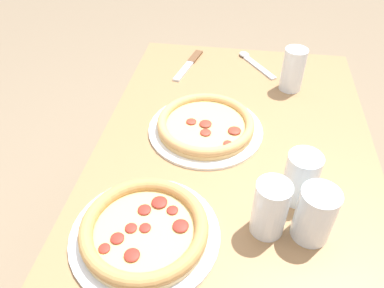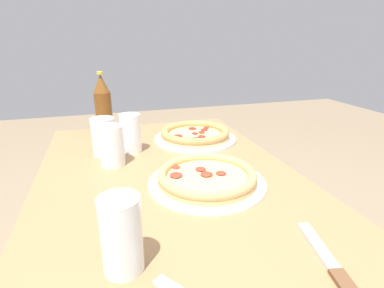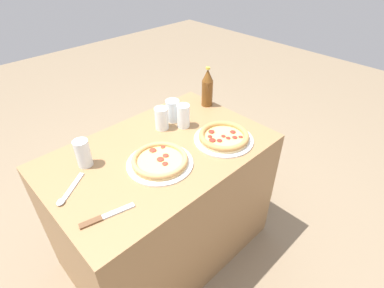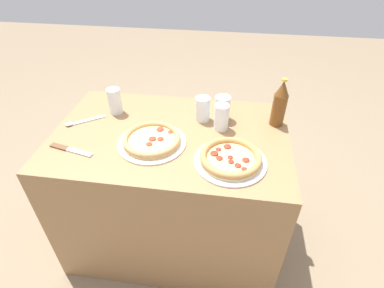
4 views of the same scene
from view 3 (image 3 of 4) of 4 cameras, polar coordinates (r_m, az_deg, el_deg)
ground_plane at (r=2.01m, az=-4.72°, el=-18.52°), size 8.00×8.00×0.00m
table at (r=1.71m, az=-5.35°, el=-11.21°), size 1.10×0.71×0.75m
pizza_pepperoni at (r=1.37m, az=-6.15°, el=-3.18°), size 0.30×0.30×0.04m
pizza_margherita at (r=1.52m, az=6.06°, el=1.35°), size 0.30×0.30×0.04m
glass_water at (r=1.42m, az=-19.99°, el=-1.89°), size 0.07×0.07×0.13m
glass_orange_juice at (r=1.60m, az=-1.66°, el=5.24°), size 0.07×0.07×0.13m
glass_lemonade at (r=1.59m, az=-5.79°, el=4.67°), size 0.07×0.07×0.12m
glass_cola at (r=1.66m, az=-3.69°, el=6.20°), size 0.08×0.08×0.12m
beer_bottle at (r=1.79m, az=2.94°, el=10.64°), size 0.07×0.07×0.24m
knife at (r=1.19m, az=-16.25°, el=-13.12°), size 0.21×0.07×0.01m
spoon at (r=1.33m, az=-22.64°, el=-8.74°), size 0.17×0.14×0.01m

